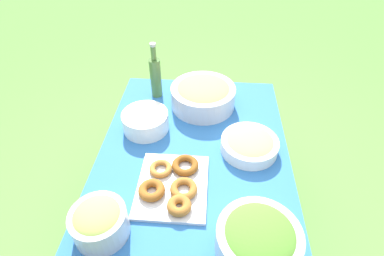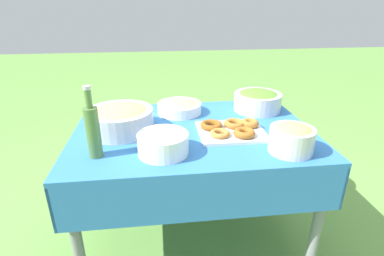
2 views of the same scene
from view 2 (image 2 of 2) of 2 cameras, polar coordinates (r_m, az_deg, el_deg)
name	(u,v)px [view 2 (image 2 of 2)]	position (r m, az deg, el deg)	size (l,w,h in m)	color
ground_plane	(193,231)	(2.00, 0.15, -19.05)	(14.00, 14.00, 0.00)	#609342
picnic_table	(193,145)	(1.65, 0.17, -3.28)	(1.26, 0.89, 0.71)	#2D6BB2
salad_bowl	(258,100)	(1.91, 12.37, 5.28)	(0.29, 0.29, 0.13)	silver
pasta_bowl	(179,107)	(1.83, -2.41, 4.06)	(0.27, 0.27, 0.08)	white
donut_platter	(232,129)	(1.57, 7.54, -0.24)	(0.34, 0.30, 0.05)	silver
plate_stack	(163,144)	(1.35, -5.52, -2.99)	(0.23, 0.23, 0.10)	white
olive_oil_bottle	(93,130)	(1.35, -18.37, -0.37)	(0.06, 0.06, 0.32)	#4C7238
bread_bowl	(120,118)	(1.61, -13.60, 1.87)	(0.35, 0.35, 0.14)	silver
fruit_bowl	(292,137)	(1.42, 18.47, -1.68)	(0.20, 0.20, 0.14)	silver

